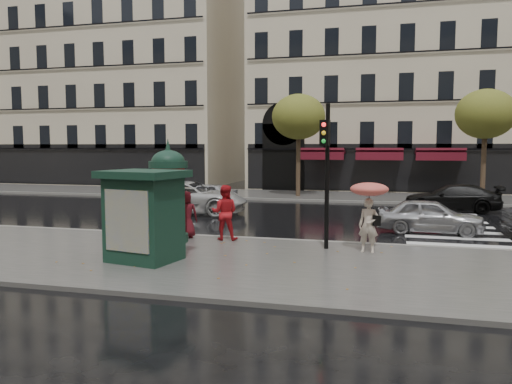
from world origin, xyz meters
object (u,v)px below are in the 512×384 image
(woman_red, at_px, (225,212))
(car_far_silver, at_px, (205,194))
(man_burgundy, at_px, (186,214))
(newsstand, at_px, (144,214))
(traffic_light, at_px, (326,162))
(morris_column, at_px, (169,193))
(woman_umbrella, at_px, (369,205))
(car_white, at_px, (189,197))
(car_black, at_px, (452,198))
(car_silver, at_px, (430,216))

(woman_red, xyz_separation_m, car_far_silver, (-4.59, 10.43, -0.43))
(man_burgundy, distance_m, newsstand, 3.58)
(traffic_light, bearing_deg, newsstand, -148.86)
(woman_red, distance_m, morris_column, 2.01)
(newsstand, bearing_deg, woman_umbrella, 24.18)
(car_white, bearing_deg, car_black, -77.56)
(traffic_light, xyz_separation_m, newsstand, (-4.72, -2.85, -1.43))
(car_white, height_order, car_far_silver, car_white)
(woman_umbrella, bearing_deg, traffic_light, 173.81)
(car_silver, bearing_deg, man_burgundy, 118.44)
(traffic_light, relative_size, car_far_silver, 1.21)
(newsstand, bearing_deg, man_burgundy, 93.54)
(woman_umbrella, distance_m, newsstand, 6.62)
(car_white, bearing_deg, car_far_silver, 1.98)
(man_burgundy, relative_size, car_black, 0.35)
(man_burgundy, distance_m, morris_column, 1.20)
(woman_red, xyz_separation_m, car_black, (8.61, 10.97, -0.38))
(woman_umbrella, relative_size, woman_red, 1.16)
(woman_red, bearing_deg, car_white, -65.75)
(woman_red, xyz_separation_m, traffic_light, (3.53, -0.69, 1.78))
(morris_column, height_order, car_silver, morris_column)
(car_white, bearing_deg, car_silver, -110.56)
(newsstand, xyz_separation_m, car_silver, (8.19, 7.40, -0.76))
(woman_red, height_order, morris_column, morris_column)
(man_burgundy, xyz_separation_m, newsstand, (0.22, -3.54, 0.47))
(woman_red, xyz_separation_m, car_silver, (6.99, 3.86, -0.40))
(traffic_light, bearing_deg, woman_umbrella, -6.19)
(traffic_light, relative_size, newsstand, 1.78)
(woman_umbrella, xyz_separation_m, morris_column, (-6.53, 0.01, 0.22))
(woman_umbrella, height_order, car_far_silver, woman_umbrella)
(car_far_silver, bearing_deg, car_silver, 67.56)
(car_silver, bearing_deg, woman_red, 122.68)
(morris_column, xyz_separation_m, car_far_silver, (-2.90, 11.25, -1.15))
(morris_column, height_order, car_far_silver, morris_column)
(car_white, bearing_deg, man_burgundy, -164.15)
(man_burgundy, bearing_deg, car_black, -162.22)
(man_burgundy, distance_m, traffic_light, 5.34)
(car_silver, bearing_deg, car_far_silver, 64.20)
(woman_red, bearing_deg, car_black, -134.92)
(man_burgundy, distance_m, car_far_silver, 10.91)
(man_burgundy, bearing_deg, newsstand, 63.75)
(traffic_light, xyz_separation_m, car_white, (-7.63, 7.50, -2.05))
(car_silver, height_order, car_far_silver, car_silver)
(woman_umbrella, relative_size, traffic_light, 0.49)
(car_far_silver, bearing_deg, woman_red, 30.85)
(morris_column, relative_size, car_white, 0.60)
(car_silver, distance_m, car_far_silver, 13.31)
(traffic_light, bearing_deg, car_silver, 52.70)
(woman_umbrella, distance_m, man_burgundy, 6.34)
(woman_red, distance_m, car_silver, 8.00)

